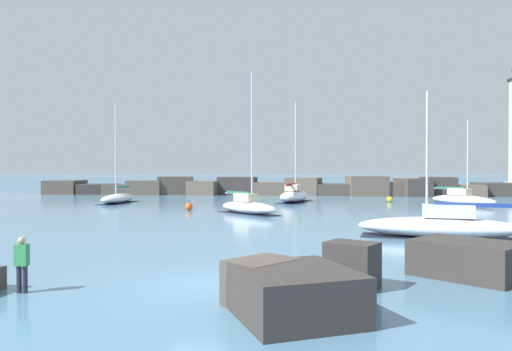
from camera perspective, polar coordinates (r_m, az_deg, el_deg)
The scene contains 12 objects.
ground_plane at distance 15.55m, azimuth -5.86°, elevation -12.29°, with size 600.00×600.00×0.00m, color teal.
open_sea_beyond at distance 125.62m, azimuth 4.42°, elevation -0.76°, with size 400.00×116.00×0.01m.
breakwater_jetty at distance 65.64m, azimuth 3.82°, elevation -1.37°, with size 64.83×6.82×2.51m.
foreground_rocks at distance 14.33m, azimuth 8.72°, elevation -11.12°, with size 18.57×8.80×1.36m.
sailboat_moored_0 at distance 27.08m, azimuth 20.33°, elevation -5.40°, with size 8.39×3.55×7.47m.
sailboat_moored_1 at distance 38.70m, azimuth -0.95°, elevation -3.48°, with size 5.67×5.64×10.91m.
sailboat_moored_2 at distance 51.33m, azimuth 22.50°, elevation -2.50°, with size 5.50×6.61×8.03m.
sailboat_moored_3 at distance 52.34m, azimuth -15.51°, elevation -2.48°, with size 2.09×6.93×10.04m.
sailboat_moored_4 at distance 52.03m, azimuth 4.38°, elevation -2.26°, with size 3.87×7.95×10.54m.
mooring_buoy_orange_near at distance 42.07m, azimuth -7.67°, elevation -3.55°, with size 0.62×0.62×0.82m.
mooring_buoy_far_side at distance 53.56m, azimuth 15.03°, elevation -2.64°, with size 0.59×0.59×0.79m.
person_on_rocks at distance 15.76m, azimuth -25.19°, elevation -8.91°, with size 0.36×0.22×1.60m.
Camera 1 is at (3.07, -14.83, 3.54)m, focal length 35.00 mm.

